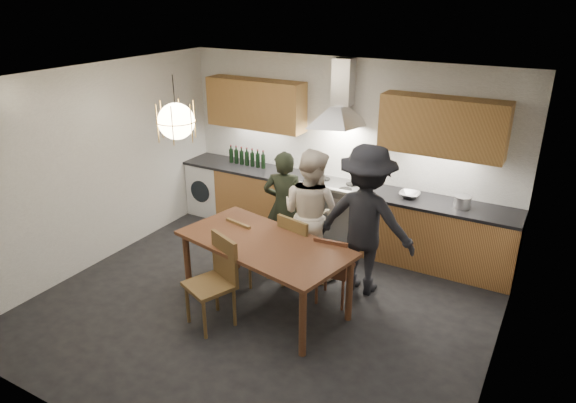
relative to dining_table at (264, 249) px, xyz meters
The scene contains 17 objects.
ground 0.73m from the dining_table, 131.63° to the right, with size 5.00×5.00×0.00m, color black.
room_shell 0.97m from the dining_table, 131.63° to the right, with size 5.02×4.52×2.61m.
counter_run 1.94m from the dining_table, 90.00° to the left, with size 5.00×0.62×0.90m.
range_stove 1.94m from the dining_table, 90.71° to the left, with size 0.90×0.60×0.92m.
wall_fixtures 2.34m from the dining_table, 90.67° to the left, with size 4.30×0.54×1.10m.
pendant_lamp 1.71m from the dining_table, behind, with size 0.43×0.43×0.70m.
dining_table is the anchor object (origin of this frame).
chair_back_left 0.63m from the dining_table, 146.48° to the left, with size 0.46×0.46×0.86m.
chair_back_mid 0.56m from the dining_table, 72.01° to the left, with size 0.52×0.52×0.98m.
chair_back_right 0.81m from the dining_table, 32.03° to the left, with size 0.43×0.43×0.87m.
chair_front 0.61m from the dining_table, 119.33° to the right, with size 0.60×0.60×1.01m.
person_left 1.18m from the dining_table, 108.90° to the left, with size 0.56×0.37×1.53m, color black.
person_mid 0.95m from the dining_table, 83.73° to the left, with size 0.81×0.63×1.67m, color beige.
person_right 1.25m from the dining_table, 46.97° to the left, with size 1.19×0.68×1.84m, color black.
mixing_bowl 2.20m from the dining_table, 61.15° to the left, with size 0.27×0.27×0.07m, color silver.
stock_pot 2.58m from the dining_table, 47.63° to the left, with size 0.21×0.21×0.15m, color silver.
wine_bottles 2.53m from the dining_table, 127.86° to the left, with size 0.66×0.07×0.28m.
Camera 1 is at (2.76, -4.29, 3.43)m, focal length 32.00 mm.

